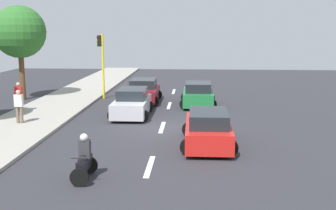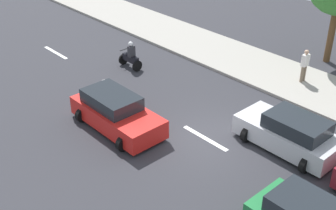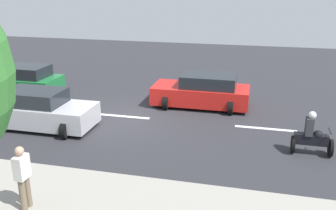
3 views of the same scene
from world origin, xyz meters
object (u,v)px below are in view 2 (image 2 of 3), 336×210
(car_silver, at_px, (290,133))
(pedestrian_by_tree, at_px, (305,65))
(motorcycle, at_px, (130,57))
(car_red, at_px, (116,113))

(car_silver, xyz_separation_m, pedestrian_by_tree, (5.29, 2.79, 0.35))
(car_silver, bearing_deg, motorcycle, 89.59)
(car_red, bearing_deg, motorcycle, 46.13)
(car_silver, height_order, pedestrian_by_tree, pedestrian_by_tree)
(car_red, xyz_separation_m, pedestrian_by_tree, (9.34, -3.02, 0.35))
(motorcycle, xyz_separation_m, pedestrian_by_tree, (5.21, -7.32, 0.42))
(motorcycle, relative_size, pedestrian_by_tree, 0.91)
(car_red, relative_size, motorcycle, 2.88)
(car_silver, distance_m, car_red, 7.09)
(motorcycle, bearing_deg, car_silver, -90.41)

